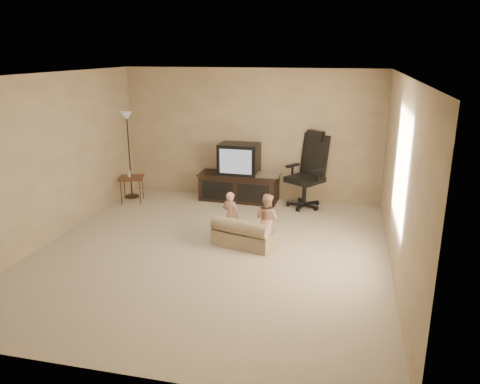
% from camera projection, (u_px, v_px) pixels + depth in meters
% --- Properties ---
extents(floor, '(5.50, 5.50, 0.00)m').
position_uv_depth(floor, '(211.00, 252.00, 6.78)').
color(floor, '#C0B198').
rests_on(floor, ground).
extents(room_shell, '(5.50, 5.50, 5.50)m').
position_uv_depth(room_shell, '(209.00, 149.00, 6.34)').
color(room_shell, white).
rests_on(room_shell, floor).
extents(tv_stand, '(1.58, 0.63, 1.12)m').
position_uv_depth(tv_stand, '(239.00, 177.00, 9.00)').
color(tv_stand, black).
rests_on(tv_stand, floor).
extents(office_chair, '(0.90, 0.90, 1.41)m').
position_uv_depth(office_chair, '(308.00, 180.00, 8.64)').
color(office_chair, black).
rests_on(office_chair, floor).
extents(side_table, '(0.55, 0.55, 0.66)m').
position_uv_depth(side_table, '(131.00, 178.00, 8.91)').
color(side_table, brown).
rests_on(side_table, floor).
extents(floor_lamp, '(0.26, 0.26, 1.69)m').
position_uv_depth(floor_lamp, '(128.00, 136.00, 8.98)').
color(floor_lamp, '#322016').
rests_on(floor_lamp, floor).
extents(child_sofa, '(1.01, 0.73, 0.45)m').
position_uv_depth(child_sofa, '(244.00, 234.00, 6.95)').
color(child_sofa, tan).
rests_on(child_sofa, floor).
extents(toddler_left, '(0.32, 0.27, 0.75)m').
position_uv_depth(toddler_left, '(231.00, 215.00, 7.18)').
color(toddler_left, tan).
rests_on(toddler_left, floor).
extents(toddler_right, '(0.43, 0.34, 0.79)m').
position_uv_depth(toddler_right, '(267.00, 219.00, 6.97)').
color(toddler_right, tan).
rests_on(toddler_right, floor).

